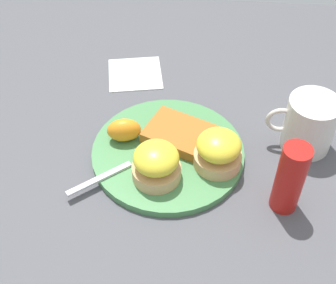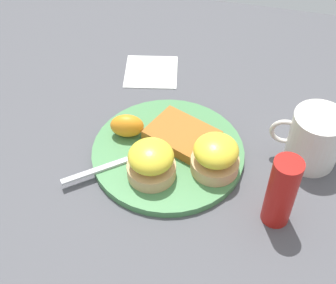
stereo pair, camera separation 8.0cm
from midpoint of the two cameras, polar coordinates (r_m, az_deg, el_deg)
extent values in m
plane|color=#4C4C51|center=(0.83, 2.77, -1.77)|extent=(1.10, 1.10, 0.00)
cylinder|color=#47844C|center=(0.82, 2.79, -1.44)|extent=(0.27, 0.27, 0.01)
cylinder|color=tan|center=(0.77, 0.95, -3.58)|extent=(0.08, 0.08, 0.02)
ellipsoid|color=yellow|center=(0.75, 0.98, -1.92)|extent=(0.07, 0.07, 0.04)
cylinder|color=tan|center=(0.79, 8.62, -2.82)|extent=(0.08, 0.08, 0.02)
ellipsoid|color=yellow|center=(0.76, 8.90, -1.18)|extent=(0.07, 0.07, 0.04)
cube|color=#A96325|center=(0.83, 4.49, 0.67)|extent=(0.14, 0.12, 0.02)
ellipsoid|color=orange|center=(0.83, -2.26, 1.85)|extent=(0.07, 0.05, 0.04)
cube|color=silver|center=(0.79, -5.98, -3.67)|extent=(0.10, 0.08, 0.00)
cube|color=silver|center=(0.82, 3.21, -0.44)|extent=(0.05, 0.05, 0.00)
cylinder|color=silver|center=(0.84, 20.13, 0.22)|extent=(0.09, 0.09, 0.10)
torus|color=silver|center=(0.83, 16.83, 1.07)|extent=(0.05, 0.01, 0.05)
cube|color=white|center=(1.00, 0.26, 8.51)|extent=(0.13, 0.13, 0.00)
cylinder|color=#B21914|center=(0.72, 16.79, -6.04)|extent=(0.04, 0.04, 0.13)
camera|label=1|loc=(0.04, -87.13, 3.00)|focal=50.00mm
camera|label=2|loc=(0.04, 92.87, -3.00)|focal=50.00mm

